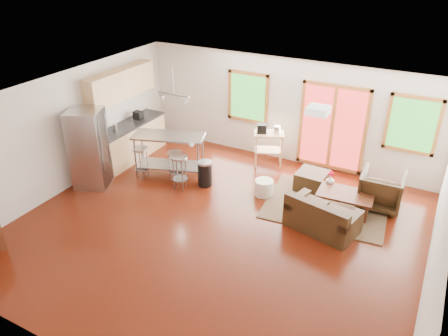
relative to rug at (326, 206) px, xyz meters
The scene contains 28 objects.
floor 2.43m from the rug, 133.29° to the right, with size 7.50×7.00×0.02m, color #3A0E05.
ceiling 3.55m from the rug, 133.29° to the right, with size 7.50×7.00×0.02m, color white.
back_wall 2.73m from the rug, 133.63° to the left, with size 7.50×0.02×2.60m, color silver.
left_wall 5.85m from the rug, 161.97° to the right, with size 0.02×7.00×2.60m, color silver.
right_wall 3.03m from the rug, 40.10° to the right, with size 0.02×7.00×2.60m, color silver.
front_wall 5.68m from the rug, 107.50° to the right, with size 7.50×0.02×2.60m, color silver.
window_left 3.49m from the rug, 147.53° to the left, with size 1.10×0.05×1.30m.
french_doors 2.07m from the rug, 105.28° to the left, with size 1.60×0.05×2.10m.
window_right 2.57m from the rug, 53.87° to the left, with size 1.10×0.05×1.30m.
rug is the anchor object (origin of this frame).
loveseat 0.91m from the rug, 80.81° to the right, with size 1.46×1.03×0.71m.
coffee_table 0.53m from the rug, ahead, with size 1.14×0.72×0.44m.
armchair 1.21m from the rug, 30.11° to the left, with size 0.85×0.79×0.87m, color black.
ottoman 0.80m from the rug, 131.72° to the left, with size 0.64×0.64×0.43m, color black.
pouf 1.38m from the rug, behind, with size 0.41×0.41×0.36m, color beige.
vase 0.58m from the rug, 97.87° to the left, with size 0.23×0.24×0.30m.
book 0.81m from the rug, ahead, with size 0.24×0.03×0.32m, color maroon.
cabinets 5.23m from the rug, behind, with size 0.64×2.24×2.30m.
refrigerator 5.32m from the rug, 162.68° to the right, with size 0.94×0.93×1.81m.
island 3.79m from the rug, behind, with size 1.76×1.16×1.04m.
cup 3.20m from the rug, behind, with size 0.12×0.09×0.12m, color white.
bar_stool_a 4.33m from the rug, 169.64° to the right, with size 0.45×0.45×0.77m.
bar_stool_b 3.52m from the rug, behind, with size 0.35×0.35×0.73m.
bar_stool_c 3.30m from the rug, 166.03° to the right, with size 0.45×0.45×0.81m.
trash_can 2.77m from the rug, behind, with size 0.35×0.35×0.60m.
kitchen_cart 2.35m from the rug, 147.15° to the left, with size 0.84×0.71×1.09m.
ceiling_flush 2.78m from the rug, 93.10° to the right, with size 0.35×0.35×0.12m, color white.
pendant_light 4.04m from the rug, behind, with size 0.80×0.18×0.79m.
Camera 1 is at (3.43, -6.13, 5.04)m, focal length 35.00 mm.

